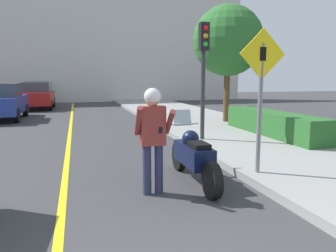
# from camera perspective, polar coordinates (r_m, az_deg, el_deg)

# --- Properties ---
(sidewalk_curb) EXTENTS (4.40, 44.00, 0.15)m
(sidewalk_curb) POSITION_cam_1_polar(r_m,az_deg,el_deg) (8.10, 24.37, -5.50)
(sidewalk_curb) COLOR gray
(sidewalk_curb) RESTS_ON ground
(road_center_line) EXTENTS (0.12, 36.00, 0.01)m
(road_center_line) POSITION_cam_1_polar(r_m,az_deg,el_deg) (8.22, -17.16, -5.45)
(road_center_line) COLOR yellow
(road_center_line) RESTS_ON ground
(building_backdrop) EXTENTS (28.00, 1.20, 9.38)m
(building_backdrop) POSITION_cam_1_polar(r_m,az_deg,el_deg) (28.13, -15.32, 13.66)
(building_backdrop) COLOR beige
(building_backdrop) RESTS_ON ground
(motorcycle) EXTENTS (0.62, 2.33, 1.28)m
(motorcycle) POSITION_cam_1_polar(r_m,az_deg,el_deg) (6.04, 4.41, -5.19)
(motorcycle) COLOR black
(motorcycle) RESTS_ON ground
(person_biker) EXTENTS (0.59, 0.48, 1.75)m
(person_biker) POSITION_cam_1_polar(r_m,az_deg,el_deg) (5.29, -2.67, -0.67)
(person_biker) COLOR #282D4C
(person_biker) RESTS_ON ground
(crossing_sign) EXTENTS (0.91, 0.08, 2.63)m
(crossing_sign) POSITION_cam_1_polar(r_m,az_deg,el_deg) (6.20, 15.87, 6.47)
(crossing_sign) COLOR slate
(crossing_sign) RESTS_ON sidewalk_curb
(traffic_light) EXTENTS (0.26, 0.30, 3.29)m
(traffic_light) POSITION_cam_1_polar(r_m,az_deg,el_deg) (9.46, 6.22, 11.60)
(traffic_light) COLOR #2D2D30
(traffic_light) RESTS_ON sidewalk_curb
(hedge_row) EXTENTS (0.90, 4.50, 0.71)m
(hedge_row) POSITION_cam_1_polar(r_m,az_deg,el_deg) (10.80, 17.83, 0.46)
(hedge_row) COLOR #286028
(hedge_row) RESTS_ON sidewalk_curb
(street_tree) EXTENTS (2.81, 2.81, 4.65)m
(street_tree) POSITION_cam_1_polar(r_m,az_deg,el_deg) (13.69, 10.38, 14.37)
(street_tree) COLOR brown
(street_tree) RESTS_ON sidewalk_curb
(parked_car_blue) EXTENTS (1.88, 4.20, 1.68)m
(parked_car_blue) POSITION_cam_1_polar(r_m,az_deg,el_deg) (17.00, -27.06, 3.84)
(parked_car_blue) COLOR black
(parked_car_blue) RESTS_ON ground
(parked_car_red) EXTENTS (1.88, 4.20, 1.68)m
(parked_car_red) POSITION_cam_1_polar(r_m,az_deg,el_deg) (22.14, -21.78, 4.97)
(parked_car_red) COLOR black
(parked_car_red) RESTS_ON ground
(parked_car_white) EXTENTS (1.88, 4.20, 1.68)m
(parked_car_white) POSITION_cam_1_polar(r_m,az_deg,el_deg) (27.64, -21.67, 5.52)
(parked_car_white) COLOR black
(parked_car_white) RESTS_ON ground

